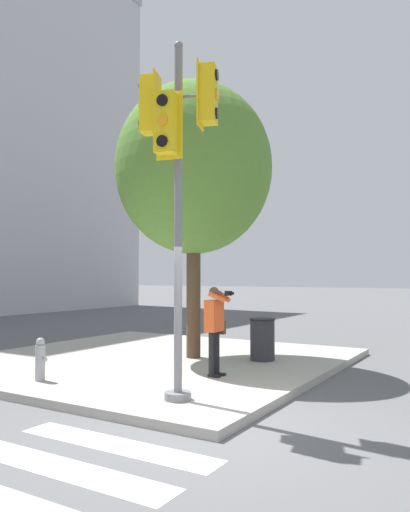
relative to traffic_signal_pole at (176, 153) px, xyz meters
The scene contains 7 objects.
ground_plane 4.04m from the traffic_signal_pole, 118.64° to the right, with size 160.00×160.00×0.00m, color #5B5B5E.
sidewalk_corner 5.66m from the traffic_signal_pole, 41.61° to the left, with size 8.00×8.00×0.15m.
traffic_signal_pole is the anchor object (origin of this frame).
person_photographer 3.46m from the traffic_signal_pole, 12.43° to the left, with size 0.58×0.54×1.69m.
street_tree 4.12m from the traffic_signal_pole, 28.33° to the left, with size 3.69×3.69×6.48m.
fire_hydrant 4.51m from the traffic_signal_pole, 90.46° to the left, with size 0.18×0.24×0.78m.
trash_bin 5.26m from the traffic_signal_pole, ahead, with size 0.58×0.58×0.94m.
Camera 1 is at (-5.89, -3.54, 2.05)m, focal length 35.00 mm.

